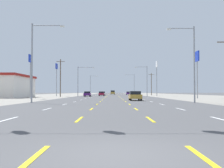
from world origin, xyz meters
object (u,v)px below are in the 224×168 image
object	(u,v)px
streetlight_left_row_1	(79,79)
sedan_far_left_near	(87,94)
sedan_inner_left_midfar	(102,93)
streetlight_left_row_0	(34,57)
sedan_far_right_far	(128,93)
pole_sign_right_row_2	(156,70)
sedan_inner_right_nearest	(134,96)
streetlight_right_row_0	(191,59)
suv_center_turn_farther	(112,92)
pole_sign_left_row_1	(30,66)
pole_sign_right_row_1	(196,62)
streetlight_left_row_2	(90,84)
sedan_inner_left_mid	(101,94)
pole_sign_left_row_2	(56,71)
streetlight_right_row_1	(145,79)
streetlight_right_row_2	(133,83)

from	to	relation	value
streetlight_left_row_1	sedan_far_left_near	bearing A→B (deg)	-37.58
sedan_far_left_near	sedan_inner_left_midfar	xyz separation A→B (m)	(3.56, 24.70, 0.00)
sedan_inner_left_midfar	streetlight_left_row_0	xyz separation A→B (m)	(-6.13, -66.02, 4.99)
sedan_far_right_far	pole_sign_right_row_2	bearing A→B (deg)	-73.45
sedan_inner_right_nearest	streetlight_left_row_0	size ratio (longest dim) A/B	0.45
streetlight_right_row_0	pole_sign_right_row_2	bearing A→B (deg)	84.80
suv_center_turn_farther	pole_sign_left_row_1	distance (m)	70.93
pole_sign_right_row_1	streetlight_left_row_2	distance (m)	70.89
sedan_inner_right_nearest	pole_sign_left_row_1	size ratio (longest dim) A/B	0.51
sedan_inner_left_midfar	streetlight_left_row_0	bearing A→B (deg)	-95.31
sedan_far_right_far	suv_center_turn_farther	bearing A→B (deg)	124.03
sedan_inner_right_nearest	pole_sign_left_row_1	distance (m)	23.39
suv_center_turn_farther	streetlight_left_row_0	xyz separation A→B (m)	(-9.93, -87.81, 4.72)
sedan_inner_left_mid	streetlight_left_row_1	world-z (taller)	streetlight_left_row_1
streetlight_left_row_2	sedan_far_left_near	bearing A→B (deg)	-86.66
pole_sign_left_row_2	streetlight_right_row_1	bearing A→B (deg)	-6.09
sedan_inner_right_nearest	pole_sign_left_row_2	world-z (taller)	pole_sign_left_row_2
sedan_inner_right_nearest	pole_sign_right_row_2	bearing A→B (deg)	75.81
pole_sign_right_row_1	sedan_inner_left_midfar	bearing A→B (deg)	115.07
sedan_inner_left_midfar	suv_center_turn_farther	size ratio (longest dim) A/B	0.92
pole_sign_left_row_1	streetlight_left_row_2	xyz separation A→B (m)	(6.60, 67.24, -1.42)
sedan_inner_right_nearest	streetlight_left_row_1	distance (m)	37.59
sedan_far_right_far	streetlight_left_row_0	size ratio (longest dim) A/B	0.45
sedan_far_right_far	pole_sign_left_row_1	size ratio (longest dim) A/B	0.51
streetlight_left_row_2	streetlight_right_row_2	bearing A→B (deg)	0.00
pole_sign_right_row_2	streetlight_left_row_2	xyz separation A→B (m)	(-24.35, 34.28, -3.48)
sedan_inner_left_midfar	streetlight_right_row_1	world-z (taller)	streetlight_right_row_1
sedan_inner_right_nearest	suv_center_turn_farther	distance (m)	79.70
sedan_inner_left_midfar	pole_sign_right_row_2	size ratio (longest dim) A/B	0.39
streetlight_left_row_0	streetlight_left_row_2	world-z (taller)	streetlight_left_row_0
streetlight_right_row_1	streetlight_left_row_2	world-z (taller)	streetlight_left_row_2
sedan_inner_right_nearest	pole_sign_right_row_2	xyz separation A→B (m)	(11.09, 43.85, 7.87)
pole_sign_right_row_1	streetlight_right_row_1	distance (m)	23.64
pole_sign_left_row_1	pole_sign_right_row_2	world-z (taller)	pole_sign_right_row_2
pole_sign_right_row_1	streetlight_right_row_1	world-z (taller)	pole_sign_right_row_1
sedan_inner_right_nearest	streetlight_right_row_1	size ratio (longest dim) A/B	0.50
pole_sign_right_row_1	streetlight_left_row_1	world-z (taller)	pole_sign_right_row_1
pole_sign_left_row_2	sedan_inner_left_mid	bearing A→B (deg)	27.60
sedan_far_left_near	sedan_inner_left_midfar	size ratio (longest dim) A/B	1.00
streetlight_left_row_1	pole_sign_left_row_2	bearing A→B (deg)	159.09
streetlight_right_row_0	streetlight_right_row_1	size ratio (longest dim) A/B	1.07
pole_sign_right_row_2	streetlight_left_row_2	world-z (taller)	pole_sign_right_row_2
pole_sign_right_row_1	suv_center_turn_farther	bearing A→B (deg)	104.50
sedan_inner_left_midfar	pole_sign_left_row_2	bearing A→B (deg)	-123.90
sedan_inner_left_midfar	streetlight_left_row_1	bearing A→B (deg)	-104.59
pole_sign_right_row_1	streetlight_right_row_0	distance (m)	22.37
sedan_far_left_near	sedan_inner_left_mid	world-z (taller)	same
streetlight_left_row_0	streetlight_left_row_1	size ratio (longest dim) A/B	1.13
streetlight_right_row_0	streetlight_right_row_2	bearing A→B (deg)	90.10
suv_center_turn_farther	streetlight_left_row_2	xyz separation A→B (m)	(-9.99, -1.50, 4.12)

